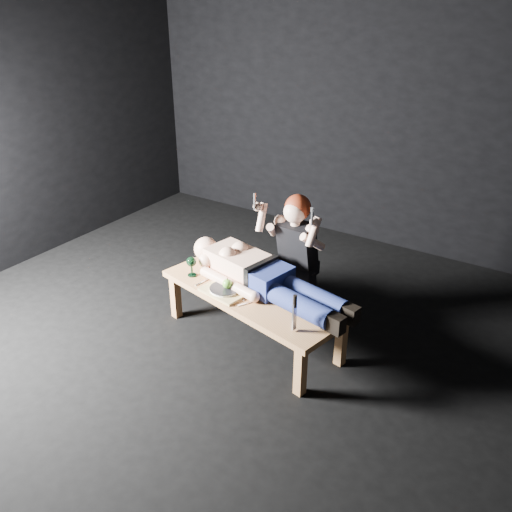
# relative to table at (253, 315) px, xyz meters

# --- Properties ---
(ground) EXTENTS (5.00, 5.00, 0.00)m
(ground) POSITION_rel_table_xyz_m (-0.32, -0.12, -0.23)
(ground) COLOR black
(ground) RESTS_ON ground
(back_wall) EXTENTS (5.00, 0.00, 5.00)m
(back_wall) POSITION_rel_table_xyz_m (-0.32, 2.38, 1.27)
(back_wall) COLOR black
(back_wall) RESTS_ON ground
(table) EXTENTS (1.68, 0.90, 0.45)m
(table) POSITION_rel_table_xyz_m (0.00, 0.00, 0.00)
(table) COLOR #B28247
(table) RESTS_ON ground
(lying_man) EXTENTS (1.72, 0.82, 0.27)m
(lying_man) POSITION_rel_table_xyz_m (0.07, 0.09, 0.36)
(lying_man) COLOR #DAAD8D
(lying_man) RESTS_ON table
(kneeling_woman) EXTENTS (0.68, 0.75, 1.20)m
(kneeling_woman) POSITION_rel_table_xyz_m (0.15, 0.52, 0.38)
(kneeling_woman) COLOR black
(kneeling_woman) RESTS_ON ground
(serving_tray) EXTENTS (0.40, 0.32, 0.02)m
(serving_tray) POSITION_rel_table_xyz_m (-0.18, -0.13, 0.24)
(serving_tray) COLOR tan
(serving_tray) RESTS_ON table
(plate) EXTENTS (0.28, 0.28, 0.02)m
(plate) POSITION_rel_table_xyz_m (-0.18, -0.13, 0.26)
(plate) COLOR white
(plate) RESTS_ON serving_tray
(apple) EXTENTS (0.08, 0.08, 0.08)m
(apple) POSITION_rel_table_xyz_m (-0.16, -0.12, 0.30)
(apple) COLOR green
(apple) RESTS_ON plate
(goblet) EXTENTS (0.10, 0.10, 0.17)m
(goblet) POSITION_rel_table_xyz_m (-0.58, -0.06, 0.31)
(goblet) COLOR black
(goblet) RESTS_ON table
(fork_flat) EXTENTS (0.04, 0.17, 0.01)m
(fork_flat) POSITION_rel_table_xyz_m (-0.43, -0.09, 0.23)
(fork_flat) COLOR #B2B2B7
(fork_flat) RESTS_ON table
(knife_flat) EXTENTS (0.10, 0.15, 0.01)m
(knife_flat) POSITION_rel_table_xyz_m (0.07, -0.17, 0.23)
(knife_flat) COLOR #B2B2B7
(knife_flat) RESTS_ON table
(spoon_flat) EXTENTS (0.13, 0.13, 0.01)m
(spoon_flat) POSITION_rel_table_xyz_m (-0.04, -0.10, 0.23)
(spoon_flat) COLOR #B2B2B7
(spoon_flat) RESTS_ON table
(carving_knife) EXTENTS (0.05, 0.05, 0.29)m
(carving_knife) POSITION_rel_table_xyz_m (0.54, -0.29, 0.37)
(carving_knife) COLOR #B2B2B7
(carving_knife) RESTS_ON table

